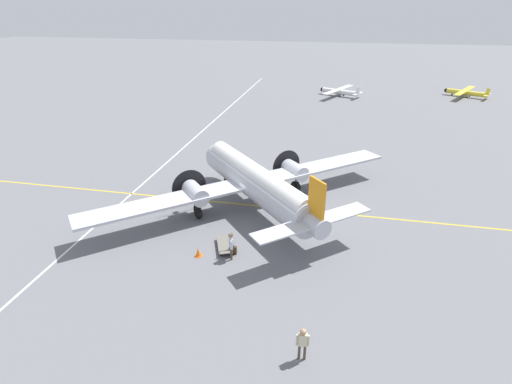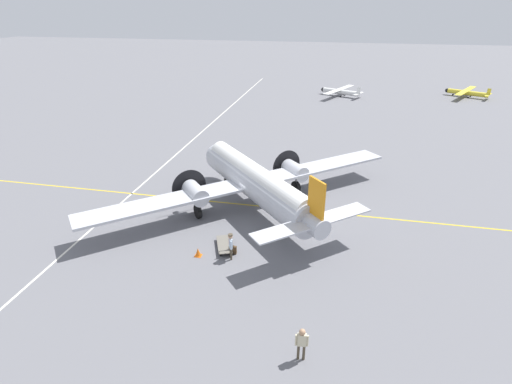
# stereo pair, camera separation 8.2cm
# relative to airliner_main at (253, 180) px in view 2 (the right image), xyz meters

# --- Properties ---
(ground_plane) EXTENTS (300.00, 300.00, 0.00)m
(ground_plane) POSITION_rel_airliner_main_xyz_m (-0.27, 0.30, -2.44)
(ground_plane) COLOR slate
(apron_line_eastwest) EXTENTS (120.00, 0.16, 0.01)m
(apron_line_eastwest) POSITION_rel_airliner_main_xyz_m (-0.27, -0.37, -2.44)
(apron_line_eastwest) COLOR gold
(apron_line_eastwest) RESTS_ON ground_plane
(apron_line_northsouth) EXTENTS (0.16, 120.00, 0.01)m
(apron_line_northsouth) POSITION_rel_airliner_main_xyz_m (11.02, 0.30, -2.44)
(apron_line_northsouth) COLOR silver
(apron_line_northsouth) RESTS_ON ground_plane
(airliner_main) EXTENTS (21.69, 19.46, 5.55)m
(airliner_main) POSITION_rel_airliner_main_xyz_m (0.00, 0.00, 0.00)
(airliner_main) COLOR silver
(airliner_main) RESTS_ON ground_plane
(crew_foreground) EXTENTS (0.63, 0.29, 1.84)m
(crew_foreground) POSITION_rel_airliner_main_xyz_m (-5.42, 14.47, -1.32)
(crew_foreground) COLOR #473D2D
(crew_foreground) RESTS_ON ground_plane
(passenger_boarding) EXTENTS (0.40, 0.59, 1.85)m
(passenger_boarding) POSITION_rel_airliner_main_xyz_m (-0.08, 7.29, -1.28)
(passenger_boarding) COLOR #473D2D
(passenger_boarding) RESTS_ON ground_plane
(suitcase_near_door) EXTENTS (0.51, 0.19, 0.61)m
(suitcase_near_door) POSITION_rel_airliner_main_xyz_m (-0.05, 6.71, -2.16)
(suitcase_near_door) COLOR #47331E
(suitcase_near_door) RESTS_ON ground_plane
(baggage_cart) EXTENTS (1.69, 2.49, 0.56)m
(baggage_cart) POSITION_rel_airliner_main_xyz_m (0.69, 6.21, -2.17)
(baggage_cart) COLOR #6B665B
(baggage_cart) RESTS_ON ground_plane
(light_aircraft_distant) EXTENTS (7.23, 9.22, 1.92)m
(light_aircraft_distant) POSITION_rel_airliner_main_xyz_m (-27.66, -48.59, -1.63)
(light_aircraft_distant) COLOR yellow
(light_aircraft_distant) RESTS_ON ground_plane
(light_aircraft_taxiing) EXTENTS (7.52, 9.66, 1.97)m
(light_aircraft_taxiing) POSITION_rel_airliner_main_xyz_m (-5.89, -44.81, -1.62)
(light_aircraft_taxiing) COLOR white
(light_aircraft_taxiing) RESTS_ON ground_plane
(traffic_cone) EXTENTS (0.45, 0.45, 0.59)m
(traffic_cone) POSITION_rel_airliner_main_xyz_m (2.13, 7.44, -2.17)
(traffic_cone) COLOR orange
(traffic_cone) RESTS_ON ground_plane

